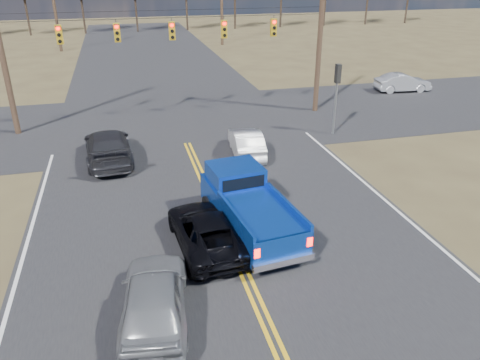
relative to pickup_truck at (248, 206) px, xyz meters
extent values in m
plane|color=brown|center=(-0.78, -4.56, -1.00)|extent=(160.00, 160.00, 0.00)
cube|color=#28282B|center=(-0.78, 5.44, -1.00)|extent=(14.00, 120.00, 0.02)
cube|color=#28282B|center=(-0.78, 13.44, -1.00)|extent=(120.00, 12.00, 0.02)
cylinder|color=#473323|center=(8.22, 13.44, 4.00)|extent=(0.32, 0.32, 10.00)
cylinder|color=black|center=(-0.78, 13.44, 5.00)|extent=(18.00, 0.02, 0.02)
cylinder|color=black|center=(-0.78, 13.44, 5.40)|extent=(18.00, 0.02, 0.02)
cube|color=#B28C14|center=(-6.78, 13.44, 4.30)|extent=(0.34, 0.24, 1.00)
cylinder|color=#FF0C05|center=(-6.78, 13.30, 4.63)|extent=(0.20, 0.06, 0.20)
cylinder|color=black|center=(-6.78, 13.30, 4.30)|extent=(0.20, 0.06, 0.20)
cylinder|color=black|center=(-6.78, 13.30, 3.97)|extent=(0.20, 0.06, 0.20)
cube|color=black|center=(-6.78, 13.27, 4.74)|extent=(0.24, 0.14, 0.03)
cube|color=#B28C14|center=(-3.78, 13.44, 4.30)|extent=(0.34, 0.24, 1.00)
cylinder|color=#FF0C05|center=(-3.78, 13.30, 4.63)|extent=(0.20, 0.06, 0.20)
cylinder|color=black|center=(-3.78, 13.30, 4.30)|extent=(0.20, 0.06, 0.20)
cylinder|color=black|center=(-3.78, 13.30, 3.97)|extent=(0.20, 0.06, 0.20)
cube|color=black|center=(-3.78, 13.27, 4.74)|extent=(0.24, 0.14, 0.03)
cube|color=#B28C14|center=(-0.78, 13.44, 4.30)|extent=(0.34, 0.24, 1.00)
cylinder|color=#FF0C05|center=(-0.78, 13.30, 4.63)|extent=(0.20, 0.06, 0.20)
cylinder|color=black|center=(-0.78, 13.30, 4.30)|extent=(0.20, 0.06, 0.20)
cylinder|color=black|center=(-0.78, 13.30, 3.97)|extent=(0.20, 0.06, 0.20)
cube|color=black|center=(-0.78, 13.27, 4.74)|extent=(0.24, 0.14, 0.03)
cube|color=#B28C14|center=(2.22, 13.44, 4.30)|extent=(0.34, 0.24, 1.00)
cylinder|color=#FF0C05|center=(2.22, 13.30, 4.63)|extent=(0.20, 0.06, 0.20)
cylinder|color=black|center=(2.22, 13.30, 4.30)|extent=(0.20, 0.06, 0.20)
cylinder|color=black|center=(2.22, 13.30, 3.97)|extent=(0.20, 0.06, 0.20)
cube|color=black|center=(2.22, 13.27, 4.74)|extent=(0.24, 0.14, 0.03)
cube|color=#B28C14|center=(5.22, 13.44, 4.30)|extent=(0.34, 0.24, 1.00)
cylinder|color=#FF0C05|center=(5.22, 13.30, 4.63)|extent=(0.20, 0.06, 0.20)
cylinder|color=black|center=(5.22, 13.30, 4.30)|extent=(0.20, 0.06, 0.20)
cylinder|color=black|center=(5.22, 13.30, 3.97)|extent=(0.20, 0.06, 0.20)
cube|color=black|center=(5.22, 13.27, 4.74)|extent=(0.24, 0.14, 0.03)
cylinder|color=slate|center=(7.42, 8.94, 0.60)|extent=(0.12, 0.12, 3.20)
cube|color=black|center=(7.42, 8.94, 2.40)|extent=(0.24, 0.34, 1.00)
cylinder|color=#473323|center=(-9.78, 41.44, 4.00)|extent=(0.32, 0.32, 10.00)
cylinder|color=#33261C|center=(-14.78, 55.44, 1.75)|extent=(0.28, 0.28, 5.50)
cylinder|color=#33261C|center=(-7.78, 55.44, 1.75)|extent=(0.28, 0.28, 5.50)
cylinder|color=#33261C|center=(-0.78, 55.44, 1.75)|extent=(0.28, 0.28, 5.50)
cylinder|color=#33261C|center=(6.22, 55.44, 1.75)|extent=(0.28, 0.28, 5.50)
cylinder|color=#33261C|center=(13.22, 55.44, 1.75)|extent=(0.28, 0.28, 5.50)
cylinder|color=#33261C|center=(20.22, 55.44, 1.75)|extent=(0.28, 0.28, 5.50)
cylinder|color=#33261C|center=(27.22, 55.44, 1.75)|extent=(0.28, 0.28, 5.50)
cylinder|color=#33261C|center=(34.22, 55.44, 1.75)|extent=(0.28, 0.28, 5.50)
cylinder|color=#33261C|center=(41.22, 55.44, 1.75)|extent=(0.28, 0.28, 5.50)
cylinder|color=black|center=(-0.71, -2.07, -0.60)|extent=(0.41, 0.82, 0.79)
cylinder|color=black|center=(1.17, -1.85, -0.60)|extent=(0.41, 0.82, 0.79)
cylinder|color=black|center=(-1.12, 1.48, -0.60)|extent=(0.41, 0.82, 0.79)
cylinder|color=black|center=(0.75, 1.70, -0.60)|extent=(0.41, 0.82, 0.79)
cube|color=#1040AF|center=(0.02, -0.18, -0.11)|extent=(2.59, 5.55, 0.99)
cube|color=#1040AF|center=(-0.15, 1.24, 0.70)|extent=(2.02, 1.89, 0.71)
cube|color=black|center=(-0.05, 0.43, 0.70)|extent=(1.58, 0.24, 0.45)
cube|color=#1040AF|center=(-0.79, -1.33, 0.49)|extent=(0.48, 3.26, 0.20)
cube|color=#1040AF|center=(1.08, -1.11, 0.49)|extent=(0.48, 3.26, 0.20)
cube|color=#1040AF|center=(0.33, -2.82, 0.09)|extent=(1.98, 0.31, 0.59)
cube|color=silver|center=(0.34, -2.89, -0.46)|extent=(2.04, 0.41, 0.22)
cube|color=#FF0C05|center=(-0.53, -2.97, 0.04)|extent=(0.18, 0.08, 0.30)
cube|color=#FF0C05|center=(1.20, -2.76, 0.04)|extent=(0.18, 0.08, 0.30)
imported|color=gray|center=(-3.62, -3.87, -0.27)|extent=(2.26, 4.50, 1.47)
imported|color=black|center=(-1.58, -0.62, -0.37)|extent=(2.40, 4.68, 1.26)
imported|color=white|center=(1.88, 7.12, -0.35)|extent=(1.80, 4.09, 1.31)
imported|color=#2C2C31|center=(-4.79, 8.03, -0.25)|extent=(2.42, 5.30, 1.51)
imported|color=#A6AAAF|center=(16.48, 16.54, -0.33)|extent=(1.78, 4.17, 1.34)
camera|label=1|loc=(-3.88, -13.97, 7.77)|focal=35.00mm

